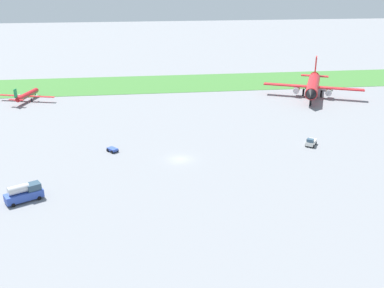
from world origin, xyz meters
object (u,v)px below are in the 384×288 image
airplane_parked_jet_far (313,85)px  airplane_taxiing_turboprop (27,95)px  pushback_tug_near_gate (311,142)px  fuel_truck_by_runway (24,193)px  baggage_cart_midfield (112,149)px

airplane_parked_jet_far → airplane_taxiing_turboprop: size_ratio=1.66×
airplane_parked_jet_far → pushback_tug_near_gate: size_ratio=7.52×
airplane_taxiing_turboprop → pushback_tug_near_gate: (74.58, -49.34, -1.11)m
airplane_parked_jet_far → pushback_tug_near_gate: (-16.88, -42.28, -3.14)m
airplane_parked_jet_far → airplane_taxiing_turboprop: 91.76m
airplane_taxiing_turboprop → fuel_truck_by_runway: size_ratio=2.63×
baggage_cart_midfield → fuel_truck_by_runway: size_ratio=0.43×
baggage_cart_midfield → airplane_parked_jet_far: bearing=-96.1°
pushback_tug_near_gate → baggage_cart_midfield: size_ratio=1.35×
pushback_tug_near_gate → baggage_cart_midfield: pushback_tug_near_gate is taller
airplane_taxiing_turboprop → fuel_truck_by_runway: 70.37m
airplane_taxiing_turboprop → baggage_cart_midfield: (28.32, -47.20, -1.45)m
airplane_parked_jet_far → baggage_cart_midfield: size_ratio=10.14×
airplane_parked_jet_far → airplane_taxiing_turboprop: bearing=-70.3°
airplane_parked_jet_far → airplane_taxiing_turboprop: (-91.46, 7.06, -2.03)m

